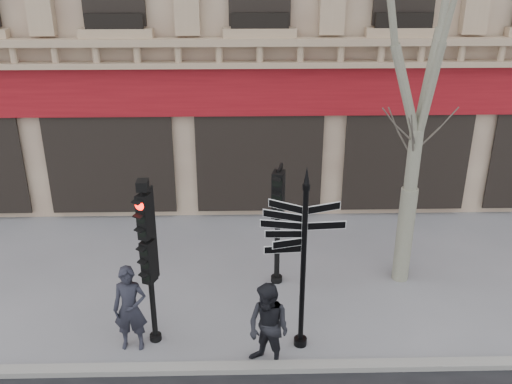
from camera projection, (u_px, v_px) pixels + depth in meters
ground at (266, 322)px, 11.58m from camera, size 80.00×80.00×0.00m
kerb at (269, 367)px, 10.27m from camera, size 80.00×0.25×0.12m
fingerpost at (305, 231)px, 9.95m from camera, size 1.68×1.68×3.67m
traffic_signal_main at (148, 244)px, 10.22m from camera, size 0.44×0.39×3.36m
traffic_signal_secondary at (278, 206)px, 12.22m from camera, size 0.52×0.42×2.70m
plane_tree at (433, 0)px, 10.64m from camera, size 3.26×3.26×8.67m
pedestrian_a at (130, 309)px, 10.54m from camera, size 0.64×0.43×1.73m
pedestrian_b at (269, 328)px, 10.04m from camera, size 1.06×1.03×1.72m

